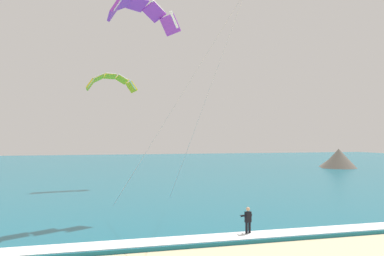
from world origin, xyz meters
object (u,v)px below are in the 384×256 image
object	(u,v)px
surfboard	(248,237)
kite_distant	(111,81)
kite_primary	(141,11)
kitesurfer	(248,221)

from	to	relation	value
surfboard	kite_distant	world-z (taller)	kite_distant
kite_primary	kite_distant	xyz separation A→B (m)	(-0.32, 18.57, -2.54)
surfboard	kite_primary	distance (m)	17.06
kitesurfer	kite_primary	world-z (taller)	kite_primary
surfboard	kite_distant	size ratio (longest dim) A/B	0.25
surfboard	kitesurfer	world-z (taller)	kitesurfer
kite_distant	kitesurfer	bearing A→B (deg)	-79.07
kite_primary	kite_distant	size ratio (longest dim) A/B	2.46
surfboard	kite_primary	world-z (taller)	kite_primary
kitesurfer	kite_distant	size ratio (longest dim) A/B	0.29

